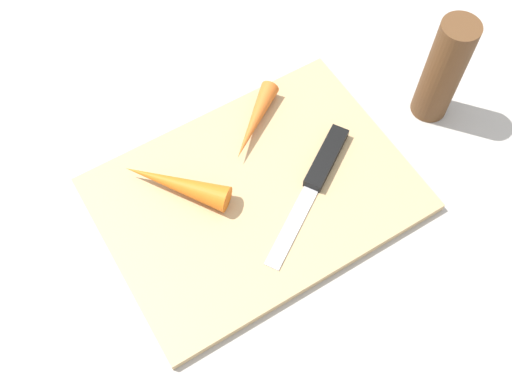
# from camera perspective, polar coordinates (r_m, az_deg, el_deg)

# --- Properties ---
(ground_plane) EXTENTS (1.40, 1.40, 0.00)m
(ground_plane) POSITION_cam_1_polar(r_m,az_deg,el_deg) (0.73, -0.00, -0.45)
(ground_plane) COLOR #ADA8A0
(cutting_board) EXTENTS (0.36, 0.26, 0.01)m
(cutting_board) POSITION_cam_1_polar(r_m,az_deg,el_deg) (0.73, -0.00, -0.23)
(cutting_board) COLOR tan
(cutting_board) RESTS_ON ground_plane
(knife) EXTENTS (0.18, 0.12, 0.01)m
(knife) POSITION_cam_1_polar(r_m,az_deg,el_deg) (0.74, 6.18, 2.38)
(knife) COLOR #B7B7BC
(knife) RESTS_ON cutting_board
(carrot_long) EXTENTS (0.11, 0.12, 0.03)m
(carrot_long) POSITION_cam_1_polar(r_m,az_deg,el_deg) (0.71, -7.49, 0.77)
(carrot_long) COLOR orange
(carrot_long) RESTS_ON cutting_board
(carrot_short) EXTENTS (0.10, 0.09, 0.02)m
(carrot_short) POSITION_cam_1_polar(r_m,az_deg,el_deg) (0.76, -0.15, 6.61)
(carrot_short) COLOR orange
(carrot_short) RESTS_ON cutting_board
(pepper_grinder) EXTENTS (0.05, 0.05, 0.15)m
(pepper_grinder) POSITION_cam_1_polar(r_m,az_deg,el_deg) (0.77, 17.10, 10.76)
(pepper_grinder) COLOR brown
(pepper_grinder) RESTS_ON ground_plane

